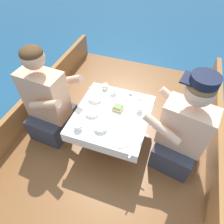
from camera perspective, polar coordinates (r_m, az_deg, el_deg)
name	(u,v)px	position (r m, az deg, el deg)	size (l,w,h in m)	color
ground_plane	(110,157)	(2.35, -0.58, -12.73)	(60.00, 60.00, 0.00)	navy
boat_deck	(110,151)	(2.25, -0.61, -11.12)	(2.06, 3.21, 0.25)	brown
gunwale_port	(25,112)	(2.42, -23.50, 0.02)	(0.06, 3.21, 0.31)	#936033
gunwale_starboard	(215,166)	(2.05, 27.40, -13.57)	(0.06, 3.21, 0.31)	#936033
cockpit_table	(112,117)	(1.88, 0.00, -1.34)	(0.68, 0.73, 0.42)	#B2B2B7
person_port	(48,103)	(2.06, -17.71, 2.42)	(0.55, 0.47, 1.01)	#333847
person_starboard	(182,132)	(1.83, 19.47, -5.29)	(0.58, 0.52, 1.00)	#333847
plate_sandwich	(118,110)	(1.88, 1.71, 0.63)	(0.20, 0.20, 0.01)	white
plate_bread	(120,137)	(1.67, 2.32, -7.23)	(0.21, 0.21, 0.01)	white
sandwich	(118,108)	(1.86, 1.73, 1.21)	(0.10, 0.09, 0.05)	#E0BC7F
bowl_port_near	(92,112)	(1.84, -5.70, 0.09)	(0.12, 0.12, 0.04)	white
bowl_starboard_near	(95,97)	(1.98, -4.85, 4.20)	(0.14, 0.14, 0.04)	white
bowl_center_far	(101,127)	(1.72, -3.26, -4.28)	(0.12, 0.12, 0.04)	white
coffee_cup_port	(140,109)	(1.86, 7.91, 0.88)	(0.09, 0.06, 0.06)	white
coffee_cup_starboard	(114,92)	(2.03, 0.49, 5.84)	(0.09, 0.06, 0.05)	white
coffee_cup_center	(78,127)	(1.74, -9.65, -4.11)	(0.10, 0.07, 0.05)	white
tin_can	(105,87)	(2.08, -2.00, 7.19)	(0.07, 0.07, 0.05)	silver
utensil_spoon_starboard	(104,95)	(2.03, -2.32, 4.93)	(0.14, 0.12, 0.01)	silver
utensil_spoon_port	(139,101)	(1.98, 7.64, 3.07)	(0.04, 0.17, 0.01)	silver
utensil_spoon_center	(93,90)	(2.10, -5.44, 6.38)	(0.16, 0.08, 0.01)	silver
utensil_knife_starboard	(139,132)	(1.73, 7.83, -5.59)	(0.17, 0.06, 0.00)	silver
utensil_fork_port	(134,97)	(2.01, 6.41, 4.17)	(0.17, 0.08, 0.00)	silver
utensil_knife_port	(133,149)	(1.62, 6.00, -10.51)	(0.03, 0.17, 0.00)	silver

